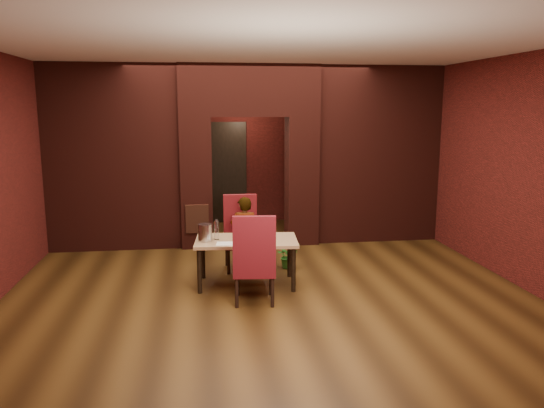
{
  "coord_description": "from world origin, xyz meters",
  "views": [
    {
      "loc": [
        -0.88,
        -7.41,
        2.47
      ],
      "look_at": [
        0.13,
        0.0,
        1.1
      ],
      "focal_mm": 35.0,
      "sensor_mm": 36.0,
      "label": 1
    }
  ],
  "objects": [
    {
      "name": "wine_glass_a",
      "position": [
        -0.33,
        -0.16,
        0.76
      ],
      "size": [
        0.09,
        0.09,
        0.21
      ],
      "primitive_type": null,
      "color": "white",
      "rests_on": "dining_table"
    },
    {
      "name": "potted_plant",
      "position": [
        0.44,
        0.43,
        0.19
      ],
      "size": [
        0.45,
        0.45,
        0.38
      ],
      "primitive_type": "imported",
      "rotation": [
        0.0,
        0.0,
        0.78
      ],
      "color": "#26681E",
      "rests_on": "ground"
    },
    {
      "name": "wine_glass_c",
      "position": [
        -0.05,
        -0.32,
        0.76
      ],
      "size": [
        0.08,
        0.08,
        0.21
      ],
      "primitive_type": null,
      "color": "white",
      "rests_on": "dining_table"
    },
    {
      "name": "wall_back",
      "position": [
        0.0,
        4.0,
        1.6
      ],
      "size": [
        7.0,
        0.04,
        3.2
      ],
      "primitive_type": "cube",
      "color": "maroon",
      "rests_on": "ground"
    },
    {
      "name": "wing_wall_left",
      "position": [
        -2.36,
        2.0,
        1.6
      ],
      "size": [
        2.28,
        0.35,
        3.2
      ],
      "primitive_type": "cube",
      "color": "maroon",
      "rests_on": "ground"
    },
    {
      "name": "wall_right",
      "position": [
        3.5,
        0.0,
        1.6
      ],
      "size": [
        0.04,
        8.0,
        3.2
      ],
      "primitive_type": "cube",
      "color": "maroon",
      "rests_on": "ground"
    },
    {
      "name": "wine_glass_b",
      "position": [
        -0.14,
        -0.3,
        0.75
      ],
      "size": [
        0.07,
        0.07,
        0.18
      ],
      "primitive_type": null,
      "color": "silver",
      "rests_on": "dining_table"
    },
    {
      "name": "rear_door",
      "position": [
        -0.4,
        3.94,
        1.05
      ],
      "size": [
        0.9,
        0.08,
        2.1
      ],
      "primitive_type": "cube",
      "color": "black",
      "rests_on": "ground"
    },
    {
      "name": "wing_wall_right",
      "position": [
        2.36,
        2.0,
        1.6
      ],
      "size": [
        2.28,
        0.35,
        3.2
      ],
      "primitive_type": "cube",
      "color": "maroon",
      "rests_on": "ground"
    },
    {
      "name": "rear_door_frame",
      "position": [
        -0.4,
        3.9,
        1.05
      ],
      "size": [
        1.02,
        0.04,
        2.22
      ],
      "primitive_type": "cube",
      "color": "black",
      "rests_on": "ground"
    },
    {
      "name": "wall_left",
      "position": [
        -3.5,
        0.0,
        1.6
      ],
      "size": [
        0.04,
        8.0,
        3.2
      ],
      "primitive_type": "cube",
      "color": "maroon",
      "rests_on": "ground"
    },
    {
      "name": "floor",
      "position": [
        0.0,
        0.0,
        0.0
      ],
      "size": [
        8.0,
        8.0,
        0.0
      ],
      "primitive_type": "plane",
      "color": "#4A2F12",
      "rests_on": "ground"
    },
    {
      "name": "ceiling",
      "position": [
        0.0,
        0.0,
        3.2
      ],
      "size": [
        7.0,
        8.0,
        0.04
      ],
      "primitive_type": "cube",
      "color": "silver",
      "rests_on": "ground"
    },
    {
      "name": "dining_table",
      "position": [
        -0.26,
        -0.27,
        0.33
      ],
      "size": [
        1.46,
        0.9,
        0.66
      ],
      "primitive_type": "cube",
      "rotation": [
        0.0,
        0.0,
        -0.08
      ],
      "color": "tan",
      "rests_on": "ground"
    },
    {
      "name": "pillar_right",
      "position": [
        0.95,
        2.0,
        1.15
      ],
      "size": [
        0.55,
        0.55,
        2.3
      ],
      "primitive_type": "cube",
      "color": "maroon",
      "rests_on": "ground"
    },
    {
      "name": "chair_near",
      "position": [
        -0.22,
        -0.93,
        0.58
      ],
      "size": [
        0.58,
        0.58,
        1.17
      ],
      "primitive_type": "cube",
      "rotation": [
        0.0,
        0.0,
        3.05
      ],
      "color": "maroon",
      "rests_on": "ground"
    },
    {
      "name": "vent_panel",
      "position": [
        -0.95,
        1.71,
        0.55
      ],
      "size": [
        0.4,
        0.03,
        0.5
      ],
      "primitive_type": "cube",
      "color": "brown",
      "rests_on": "ground"
    },
    {
      "name": "pillar_left",
      "position": [
        -0.95,
        2.0,
        1.15
      ],
      "size": [
        0.55,
        0.55,
        2.3
      ],
      "primitive_type": "cube",
      "color": "maroon",
      "rests_on": "ground"
    },
    {
      "name": "tasting_sheet",
      "position": [
        -0.54,
        -0.49,
        0.66
      ],
      "size": [
        0.31,
        0.24,
        0.0
      ],
      "primitive_type": "cube",
      "rotation": [
        0.0,
        0.0,
        -0.11
      ],
      "color": "white",
      "rests_on": "dining_table"
    },
    {
      "name": "person_seated",
      "position": [
        -0.24,
        0.34,
        0.58
      ],
      "size": [
        0.43,
        0.3,
        1.16
      ],
      "primitive_type": "imported",
      "rotation": [
        0.0,
        0.0,
        3.09
      ],
      "color": "white",
      "rests_on": "ground"
    },
    {
      "name": "lintel",
      "position": [
        0.0,
        2.0,
        2.75
      ],
      "size": [
        2.45,
        0.55,
        0.9
      ],
      "primitive_type": "cube",
      "color": "maroon",
      "rests_on": "ground"
    },
    {
      "name": "chair_far",
      "position": [
        -0.28,
        0.45,
        0.57
      ],
      "size": [
        0.52,
        0.52,
        1.14
      ],
      "primitive_type": "cube",
      "rotation": [
        0.0,
        0.0,
        0.01
      ],
      "color": "maroon",
      "rests_on": "ground"
    },
    {
      "name": "wine_bucket",
      "position": [
        -0.83,
        -0.29,
        0.78
      ],
      "size": [
        0.19,
        0.19,
        0.24
      ],
      "primitive_type": "cylinder",
      "color": "#A8A8AF",
      "rests_on": "dining_table"
    },
    {
      "name": "water_bottle",
      "position": [
        -0.67,
        -0.23,
        0.8
      ],
      "size": [
        0.07,
        0.07,
        0.28
      ],
      "primitive_type": "cylinder",
      "color": "white",
      "rests_on": "dining_table"
    },
    {
      "name": "wall_front",
      "position": [
        0.0,
        -4.0,
        1.6
      ],
      "size": [
        7.0,
        0.04,
        3.2
      ],
      "primitive_type": "cube",
      "color": "maroon",
      "rests_on": "ground"
    }
  ]
}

